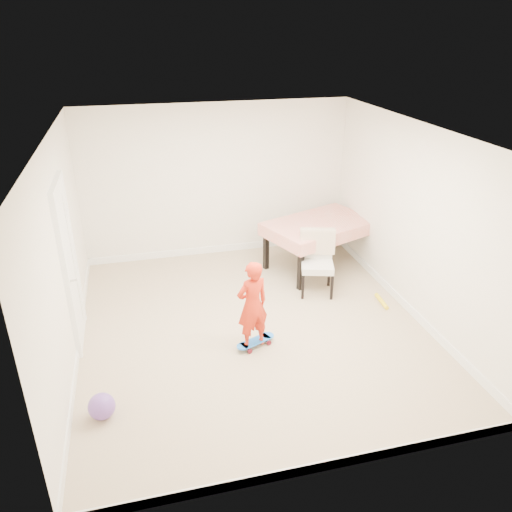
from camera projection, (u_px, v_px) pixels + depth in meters
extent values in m
plane|color=tan|center=(252.00, 326.00, 6.76)|extent=(5.00, 5.00, 0.00)
cube|color=white|center=(252.00, 134.00, 5.66)|extent=(4.50, 5.00, 0.04)
cube|color=white|center=(217.00, 182.00, 8.38)|extent=(4.50, 0.04, 2.60)
cube|color=white|center=(325.00, 355.00, 4.03)|extent=(4.50, 0.04, 2.60)
cube|color=white|center=(63.00, 257.00, 5.71)|extent=(0.04, 5.00, 2.60)
cube|color=white|center=(413.00, 222.00, 6.69)|extent=(0.04, 5.00, 2.60)
cube|color=white|center=(70.00, 267.00, 6.09)|extent=(0.11, 0.94, 2.11)
cube|color=white|center=(219.00, 249.00, 8.92)|extent=(4.50, 0.02, 0.12)
cube|color=white|center=(317.00, 467.00, 4.55)|extent=(4.50, 0.02, 0.12)
cube|color=white|center=(79.00, 346.00, 6.24)|extent=(0.02, 5.00, 0.12)
cube|color=white|center=(402.00, 302.00, 7.22)|extent=(0.02, 5.00, 0.12)
imported|color=red|center=(252.00, 307.00, 6.08)|extent=(0.49, 0.39, 1.16)
sphere|color=#6C45A5|center=(102.00, 406.00, 5.15)|extent=(0.28, 0.28, 0.28)
cylinder|color=yellow|center=(382.00, 301.00, 7.30)|extent=(0.09, 0.40, 0.06)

